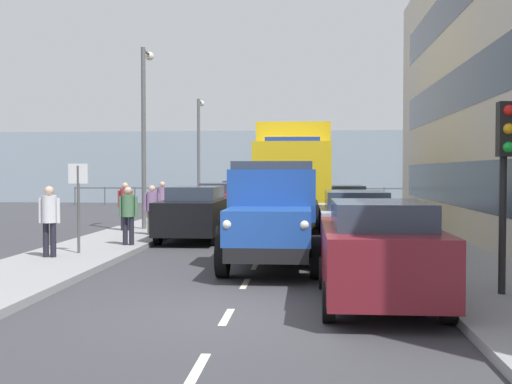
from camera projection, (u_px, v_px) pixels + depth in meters
ground_plane at (270, 240)px, 20.29m from camera, size 80.00×80.00×0.00m
sidewalk_left at (416, 239)px, 19.91m from camera, size 2.60×41.27×0.15m
sidewalk_right at (129, 236)px, 20.67m from camera, size 2.60×41.27×0.15m
road_centreline_markings at (268, 242)px, 19.63m from camera, size 0.12×36.48×0.01m
sea_horizon at (290, 167)px, 43.75m from camera, size 80.00×0.80×5.00m
seawall_railing at (289, 192)px, 40.22m from camera, size 28.08×0.08×1.20m
truck_vintage_blue at (273, 217)px, 14.31m from camera, size 2.17×5.64×2.43m
lorry_cargo_yellow at (294, 175)px, 22.96m from camera, size 2.58×8.20×3.87m
car_maroon_kerbside_near at (378, 251)px, 10.42m from camera, size 1.90×4.23×1.72m
car_silver_kerbside_1 at (354, 224)px, 15.79m from camera, size 1.84×4.58×1.72m
car_grey_kerbside_2 at (341, 209)px, 21.94m from camera, size 1.89×3.96×1.72m
car_black_oppositeside_0 at (195, 212)px, 20.24m from camera, size 1.92×4.56×1.72m
car_red_oppositeside_1 at (221, 203)px, 26.31m from camera, size 1.92×4.67×1.72m
car_navy_oppositeside_2 at (238, 197)px, 32.72m from camera, size 1.80×4.06×1.72m
pedestrian_in_dark_coat at (49, 215)px, 15.11m from camera, size 0.53×0.34×1.70m
pedestrian_near_railing at (128, 211)px, 17.61m from camera, size 0.53×0.34×1.63m
pedestrian_strolling at (152, 206)px, 20.44m from camera, size 0.53×0.34×1.60m
pedestrian_couple_b at (125, 202)px, 21.94m from camera, size 0.53×0.34×1.67m
pedestrian_couple_a at (162, 199)px, 24.65m from camera, size 0.53×0.34×1.66m
traffic_light_near at (505, 155)px, 10.43m from camera, size 0.28×0.41×3.20m
lamp_post_promenade at (145, 121)px, 22.70m from camera, size 0.32×1.14×6.48m
lamp_post_far at (199, 143)px, 33.90m from camera, size 0.32×1.14×5.94m
street_sign at (78, 192)px, 15.87m from camera, size 0.50×0.07×2.25m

